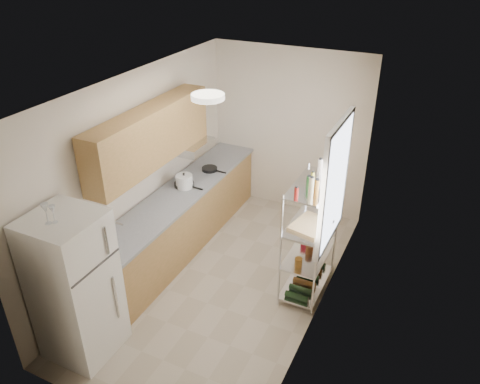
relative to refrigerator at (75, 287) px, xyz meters
The scene contains 16 objects.
room 1.92m from the refrigerator, 62.21° to the left, with size 2.52×4.42×2.62m.
counter_run 2.12m from the refrigerator, 91.34° to the left, with size 0.63×3.51×0.90m.
upper_cabinets 2.01m from the refrigerator, 96.03° to the left, with size 0.33×2.20×0.72m, color #B17F4B.
range_hood 2.61m from the refrigerator, 92.92° to the left, with size 0.50×0.60×0.12m, color #B7BABC.
window 2.98m from the refrigerator, 43.69° to the left, with size 0.06×1.00×1.46m, color white.
bakers_rack 2.72m from the refrigerator, 46.07° to the left, with size 0.45×0.90×1.73m.
ceiling_dome 2.36m from the refrigerator, 57.22° to the left, with size 0.34×0.34×0.06m, color white.
refrigerator is the anchor object (origin of this frame).
wine_glass_a 0.95m from the refrigerator, 98.13° to the right, with size 0.07×0.07×0.21m, color silver, non-canonical shape.
wine_glass_b 0.93m from the refrigerator, 74.29° to the right, with size 0.06×0.06×0.18m, color silver, non-canonical shape.
rice_cooker 2.23m from the refrigerator, 91.17° to the left, with size 0.23×0.23×0.19m, color white.
frying_pan_large 2.26m from the refrigerator, 91.79° to the left, with size 0.28×0.28×0.05m, color black.
frying_pan_small 2.84m from the refrigerator, 89.71° to the left, with size 0.23×0.23×0.05m, color black.
cutting_board 2.67m from the refrigerator, 44.57° to the left, with size 0.37×0.48×0.03m, color tan.
espresso_machine 2.98m from the refrigerator, 47.14° to the left, with size 0.15×0.23×0.27m, color black.
storage_bag 2.82m from the refrigerator, 51.51° to the left, with size 0.11×0.15×0.17m, color maroon.
Camera 1 is at (2.25, -4.27, 4.00)m, focal length 35.00 mm.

